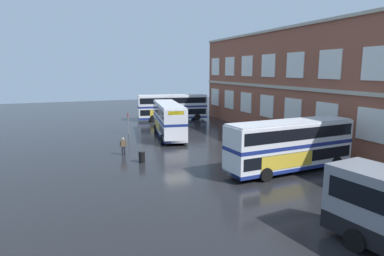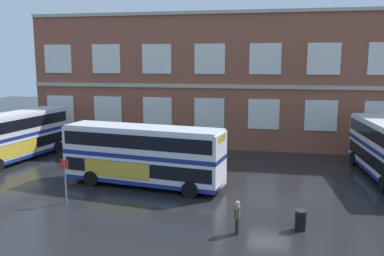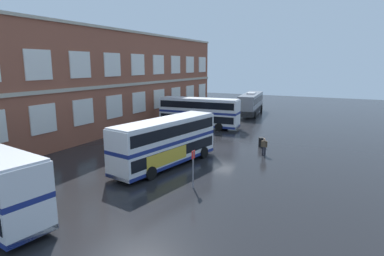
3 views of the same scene
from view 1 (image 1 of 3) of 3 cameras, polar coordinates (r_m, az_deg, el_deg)
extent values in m
plane|color=black|center=(32.32, 0.74, -4.29)|extent=(120.00, 120.00, 0.00)
cube|color=brown|center=(38.92, 24.41, 6.63)|extent=(50.59, 8.00, 12.56)
cube|color=#B2A893|center=(36.13, 19.82, 6.33)|extent=(50.59, 0.16, 0.36)
cube|color=#B2A893|center=(36.40, 20.51, 16.87)|extent=(50.59, 0.28, 0.30)
cube|color=silver|center=(55.49, 4.05, 5.41)|extent=(2.83, 0.12, 2.76)
cube|color=silver|center=(50.98, 6.49, 4.96)|extent=(2.83, 0.12, 2.76)
cube|color=silver|center=(46.59, 9.40, 4.41)|extent=(2.83, 0.12, 2.76)
cube|color=silver|center=(42.35, 12.89, 3.73)|extent=(2.83, 0.12, 2.76)
cube|color=silver|center=(38.30, 17.14, 2.88)|extent=(2.83, 0.12, 2.76)
cube|color=silver|center=(34.52, 22.34, 1.82)|extent=(2.83, 0.12, 2.76)
cube|color=silver|center=(31.11, 28.74, 0.50)|extent=(2.83, 0.12, 2.76)
cube|color=silver|center=(55.31, 4.12, 10.61)|extent=(2.83, 0.12, 2.76)
cube|color=silver|center=(50.79, 6.61, 10.61)|extent=(2.83, 0.12, 2.76)
cube|color=silver|center=(46.37, 9.58, 10.60)|extent=(2.83, 0.12, 2.76)
cube|color=silver|center=(42.11, 13.17, 10.54)|extent=(2.83, 0.12, 2.76)
cube|color=silver|center=(38.03, 17.54, 10.41)|extent=(2.83, 0.12, 2.76)
cube|color=silver|center=(34.23, 22.91, 10.17)|extent=(2.83, 0.12, 2.76)
cube|color=silver|center=(30.78, 29.54, 9.76)|extent=(2.83, 0.12, 2.76)
cube|color=silver|center=(53.17, -3.43, 2.73)|extent=(4.16, 11.26, 1.75)
cube|color=black|center=(53.14, -3.43, 2.95)|extent=(4.13, 10.83, 0.90)
cube|color=navy|center=(53.05, -3.44, 3.83)|extent=(4.16, 11.26, 0.30)
cube|color=silver|center=(52.95, -3.45, 4.82)|extent=(4.16, 11.26, 1.55)
cube|color=black|center=(52.95, -3.45, 4.91)|extent=(4.13, 10.83, 0.90)
cube|color=navy|center=(53.27, -3.42, 1.95)|extent=(4.18, 11.26, 0.28)
cube|color=silver|center=(52.88, -3.46, 5.72)|extent=(4.03, 11.02, 0.12)
cube|color=gold|center=(51.69, -4.64, 2.60)|extent=(0.75, 4.79, 1.10)
cube|color=yellow|center=(54.07, 2.30, 5.39)|extent=(1.65, 0.31, 0.40)
cylinder|color=black|center=(52.79, 0.94, 1.92)|extent=(0.47, 1.08, 1.04)
cylinder|color=black|center=(55.25, 0.31, 2.29)|extent=(0.47, 1.08, 1.04)
cylinder|color=black|center=(51.58, -6.81, 1.66)|extent=(0.47, 1.08, 1.04)
cylinder|color=black|center=(54.09, -7.09, 2.04)|extent=(0.47, 1.08, 1.04)
cube|color=silver|center=(39.84, -4.07, 0.23)|extent=(11.27, 4.26, 1.75)
cube|color=black|center=(39.80, -4.08, 0.53)|extent=(10.84, 4.23, 0.90)
cube|color=navy|center=(39.67, -4.09, 1.69)|extent=(11.27, 4.26, 0.30)
cube|color=silver|center=(39.55, -4.11, 3.02)|extent=(11.27, 4.26, 1.55)
cube|color=black|center=(39.54, -4.11, 3.13)|extent=(10.84, 4.23, 0.90)
cube|color=navy|center=(39.97, -4.06, -0.80)|extent=(11.27, 4.28, 0.28)
cube|color=silver|center=(39.46, -4.12, 4.22)|extent=(11.03, 4.13, 0.12)
cube|color=gold|center=(40.96, -6.12, 0.60)|extent=(4.78, 0.80, 1.10)
cube|color=yellow|center=(34.13, -2.81, 2.62)|extent=(0.32, 1.65, 0.40)
cylinder|color=black|center=(36.06, -5.19, -1.97)|extent=(1.08, 0.48, 1.04)
cylinder|color=black|center=(36.45, -1.21, -1.80)|extent=(1.08, 0.48, 1.04)
cylinder|color=black|center=(43.03, -6.37, -0.02)|extent=(1.08, 0.48, 1.04)
cylinder|color=black|center=(43.36, -3.02, 0.11)|extent=(1.08, 0.48, 1.04)
cube|color=silver|center=(27.42, 16.61, -4.71)|extent=(3.35, 11.16, 1.75)
cube|color=black|center=(27.37, 16.64, -4.29)|extent=(3.35, 10.72, 0.90)
cube|color=navy|center=(27.19, 16.72, -2.62)|extent=(3.35, 11.16, 0.30)
cube|color=silver|center=(27.00, 16.82, -0.71)|extent=(3.35, 11.16, 1.55)
cube|color=black|center=(26.99, 16.83, -0.55)|extent=(3.35, 10.72, 0.90)
cube|color=navy|center=(27.62, 16.54, -6.19)|extent=(3.37, 11.16, 0.28)
cube|color=silver|center=(26.87, 16.91, 1.04)|extent=(3.23, 10.93, 0.12)
cube|color=gold|center=(25.62, 16.35, -5.54)|extent=(0.38, 4.83, 1.10)
cube|color=yellow|center=(30.86, 24.41, 0.93)|extent=(1.66, 0.18, 0.40)
cylinder|color=black|center=(29.45, 23.82, -5.57)|extent=(0.40, 1.06, 1.04)
cylinder|color=black|center=(31.10, 20.27, -4.53)|extent=(0.40, 1.06, 1.04)
cylinder|color=black|center=(24.62, 12.76, -7.94)|extent=(0.40, 1.06, 1.04)
cylinder|color=black|center=(26.56, 9.35, -6.47)|extent=(0.40, 1.06, 1.04)
cylinder|color=black|center=(17.10, 26.60, -17.12)|extent=(1.07, 0.46, 1.04)
cylinder|color=black|center=(31.89, -12.03, -3.93)|extent=(0.17, 0.17, 0.85)
cylinder|color=black|center=(31.91, -11.68, -3.91)|extent=(0.17, 0.17, 0.85)
cube|color=brown|center=(31.73, -11.90, -2.65)|extent=(0.27, 0.41, 0.60)
cylinder|color=brown|center=(31.72, -12.37, -2.73)|extent=(0.12, 0.12, 0.57)
cylinder|color=brown|center=(31.76, -11.43, -2.68)|extent=(0.12, 0.12, 0.57)
sphere|color=tan|center=(31.64, -11.93, -1.87)|extent=(0.22, 0.22, 0.22)
cylinder|color=slate|center=(42.10, -11.04, 0.78)|extent=(0.10, 0.10, 2.70)
cube|color=red|center=(41.94, -11.12, 2.22)|extent=(0.44, 0.04, 0.56)
cylinder|color=black|center=(29.14, -8.73, -5.06)|extent=(0.56, 0.56, 0.95)
cylinder|color=black|center=(29.01, -8.76, -4.08)|extent=(0.60, 0.60, 0.08)
camera|label=2|loc=(32.42, -47.80, 7.60)|focal=38.33mm
camera|label=3|loc=(60.06, -23.87, 9.78)|focal=29.88mm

